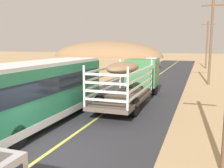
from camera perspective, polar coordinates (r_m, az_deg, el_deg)
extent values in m
plane|color=tan|center=(10.28, -14.18, -14.90)|extent=(240.00, 240.00, 0.00)
cube|color=#2D2D33|center=(10.27, -14.18, -14.84)|extent=(8.00, 120.00, 0.02)
cube|color=#D8CC4C|center=(10.27, -14.18, -14.78)|extent=(0.16, 117.60, 0.00)
cube|color=#3F7F4C|center=(20.99, 6.81, 2.58)|extent=(2.50, 2.20, 2.20)
cube|color=#192333|center=(20.95, 6.83, 3.80)|extent=(2.53, 1.54, 0.70)
cube|color=brown|center=(16.00, 2.49, -3.32)|extent=(2.50, 6.40, 0.24)
cylinder|color=silver|center=(19.11, 1.84, 2.38)|extent=(0.12, 0.12, 2.20)
cylinder|color=silver|center=(18.54, 8.87, 2.08)|extent=(0.12, 0.12, 2.20)
cylinder|color=silver|center=(13.31, -6.34, -0.50)|extent=(0.12, 0.12, 2.20)
cylinder|color=silver|center=(12.48, 3.57, -1.10)|extent=(0.12, 0.12, 2.20)
cube|color=silver|center=(16.27, -1.57, -1.10)|extent=(0.08, 6.30, 0.12)
cube|color=silver|center=(15.59, 6.77, -1.60)|extent=(0.08, 6.30, 0.12)
cube|color=silver|center=(12.96, -1.57, -3.69)|extent=(2.40, 0.08, 0.12)
cube|color=silver|center=(16.20, -1.58, 0.43)|extent=(0.08, 6.30, 0.12)
cube|color=silver|center=(15.51, 6.80, 0.00)|extent=(0.08, 6.30, 0.12)
cube|color=silver|center=(12.87, -1.58, -1.77)|extent=(2.40, 0.08, 0.12)
cube|color=silver|center=(16.15, -1.59, 1.98)|extent=(0.08, 6.30, 0.12)
cube|color=silver|center=(15.45, 6.83, 1.61)|extent=(0.08, 6.30, 0.12)
cube|color=silver|center=(12.79, -1.58, 0.16)|extent=(2.40, 0.08, 0.12)
cube|color=silver|center=(16.10, -1.59, 3.53)|extent=(0.08, 6.30, 0.12)
cube|color=silver|center=(15.40, 6.86, 3.23)|extent=(0.08, 6.30, 0.12)
cube|color=silver|center=(12.73, -1.59, 2.12)|extent=(2.40, 0.08, 0.12)
ellipsoid|color=#8C6B4C|center=(15.70, 2.54, 3.72)|extent=(1.75, 3.84, 0.70)
cylinder|color=black|center=(21.42, 3.90, -0.63)|extent=(0.32, 1.10, 1.10)
cylinder|color=black|center=(20.95, 9.65, -0.95)|extent=(0.32, 1.10, 1.10)
cylinder|color=black|center=(15.21, -2.87, -4.55)|extent=(0.32, 1.10, 1.10)
cylinder|color=black|center=(14.55, 5.14, -5.20)|extent=(0.32, 1.10, 1.10)
cube|color=#2D8C66|center=(13.56, -15.89, -1.56)|extent=(2.50, 10.00, 2.70)
cube|color=white|center=(13.38, -16.14, 4.47)|extent=(2.45, 9.80, 0.16)
cube|color=#192333|center=(13.48, -15.97, 0.41)|extent=(2.54, 9.20, 0.80)
cube|color=silver|center=(13.81, -15.68, -6.26)|extent=(2.53, 9.80, 0.36)
cylinder|color=black|center=(17.04, -12.46, -3.46)|extent=(0.30, 1.00, 1.00)
cylinder|color=black|center=(16.01, -5.73, -4.08)|extent=(0.30, 1.00, 1.00)
cylinder|color=black|center=(10.73, -20.88, -11.20)|extent=(0.30, 1.00, 1.00)
cube|color=silver|center=(44.44, 9.27, 4.36)|extent=(1.90, 4.60, 0.90)
cube|color=silver|center=(44.23, 9.26, 5.44)|extent=(1.75, 3.59, 0.80)
cube|color=#192333|center=(44.23, 9.26, 5.47)|extent=(1.79, 3.22, 0.44)
cube|color=silver|center=(42.29, 8.72, 3.70)|extent=(1.86, 0.20, 0.24)
cube|color=red|center=(42.35, 7.62, 4.42)|extent=(0.16, 0.06, 0.14)
cube|color=red|center=(42.04, 9.84, 4.34)|extent=(0.16, 0.06, 0.14)
cylinder|color=black|center=(46.01, 8.57, 4.15)|extent=(0.26, 0.76, 0.76)
cylinder|color=black|center=(45.73, 10.59, 4.07)|extent=(0.26, 0.76, 0.76)
cylinder|color=black|center=(43.22, 7.85, 3.87)|extent=(0.26, 0.76, 0.76)
cylinder|color=black|center=(42.92, 10.00, 3.78)|extent=(0.26, 0.76, 0.76)
cylinder|color=brown|center=(27.62, 21.46, 8.65)|extent=(0.24, 0.24, 8.57)
cube|color=brown|center=(27.90, 21.90, 16.23)|extent=(2.20, 0.14, 0.14)
cylinder|color=brown|center=(46.90, 20.67, 8.26)|extent=(0.24, 0.24, 8.13)
cube|color=brown|center=(47.03, 20.91, 12.48)|extent=(2.20, 0.14, 0.14)
ellipsoid|color=olive|center=(85.52, -1.31, 6.11)|extent=(38.31, 17.34, 10.88)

